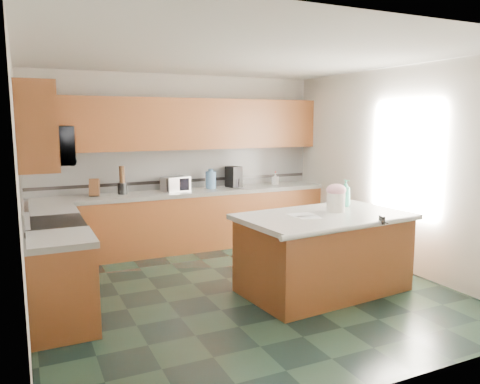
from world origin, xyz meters
TOP-DOWN VIEW (x-y plane):
  - floor at (0.00, 0.00)m, footprint 4.60×4.60m
  - ceiling at (0.00, 0.00)m, footprint 4.60×4.60m
  - wall_back at (0.00, 2.32)m, footprint 4.60×0.04m
  - wall_front at (0.00, -2.32)m, footprint 4.60×0.04m
  - wall_left at (-2.32, 0.00)m, footprint 0.04×4.60m
  - wall_right at (2.32, 0.00)m, footprint 0.04×4.60m
  - back_base_cab at (0.00, 2.00)m, footprint 4.60×0.60m
  - back_countertop at (0.00, 2.00)m, footprint 4.60×0.64m
  - back_upper_cab at (0.00, 2.13)m, footprint 4.60×0.33m
  - back_backsplash at (0.00, 2.29)m, footprint 4.60×0.02m
  - back_accent_band at (0.00, 2.28)m, footprint 4.60×0.01m
  - left_base_cab_rear at (-2.00, 1.29)m, footprint 0.60×0.82m
  - left_counter_rear at (-2.00, 1.29)m, footprint 0.64×0.82m
  - left_base_cab_front at (-2.00, -0.24)m, footprint 0.60×0.72m
  - left_counter_front at (-2.00, -0.24)m, footprint 0.64×0.72m
  - left_backsplash at (-2.29, 0.55)m, footprint 0.02×2.30m
  - left_accent_band at (-2.28, 0.55)m, footprint 0.01×2.30m
  - left_upper_cab_rear at (-2.13, 1.42)m, footprint 0.33×1.09m
  - left_upper_cab_front at (-2.13, -0.24)m, footprint 0.33×0.72m
  - range_body at (-2.00, 0.50)m, footprint 0.60×0.76m
  - range_oven_door at (-1.71, 0.50)m, footprint 0.02×0.68m
  - range_cooktop at (-2.00, 0.50)m, footprint 0.62×0.78m
  - range_handle at (-1.68, 0.50)m, footprint 0.02×0.66m
  - range_backguard at (-2.26, 0.50)m, footprint 0.06×0.76m
  - microwave at (-2.00, 0.50)m, footprint 0.50×0.73m
  - island_base at (0.87, -0.42)m, footprint 1.95×1.23m
  - island_top at (0.87, -0.42)m, footprint 2.05×1.33m
  - island_bullnose at (0.87, -1.00)m, footprint 1.95×0.24m
  - treat_jar at (1.08, -0.34)m, footprint 0.27×0.27m
  - treat_jar_lid at (1.08, -0.34)m, footprint 0.23×0.23m
  - treat_jar_knob at (1.08, -0.34)m, footprint 0.08×0.03m
  - treat_jar_knob_end_l at (1.05, -0.34)m, footprint 0.04×0.04m
  - treat_jar_knob_end_r at (1.12, -0.34)m, footprint 0.04×0.04m
  - soap_bottle_island at (1.40, -0.11)m, footprint 0.14×0.14m
  - paper_sheet_a at (0.61, -0.51)m, footprint 0.29×0.24m
  - paper_sheet_b at (0.61, -0.34)m, footprint 0.31×0.23m
  - clamp_body at (1.22, -0.98)m, footprint 0.05×0.10m
  - clamp_handle at (1.22, -1.04)m, footprint 0.02×0.07m
  - knife_block at (-1.35, 2.05)m, footprint 0.18×0.21m
  - utensil_crock at (-0.95, 2.08)m, footprint 0.14×0.14m
  - utensil_bundle at (-0.95, 2.08)m, footprint 0.08×0.08m
  - toaster_oven at (-0.15, 2.05)m, footprint 0.44×0.36m
  - toaster_oven_door at (-0.15, 1.92)m, footprint 0.35×0.01m
  - paper_towel at (0.42, 2.10)m, footprint 0.11×0.11m
  - paper_towel_base at (0.42, 2.10)m, footprint 0.16×0.16m
  - water_jug at (0.44, 2.06)m, footprint 0.17×0.17m
  - water_jug_neck at (0.44, 2.06)m, footprint 0.08×0.08m
  - coffee_maker at (0.85, 2.08)m, footprint 0.25×0.26m
  - coffee_carafe at (0.85, 2.03)m, footprint 0.14×0.14m
  - soap_bottle_back at (1.61, 2.05)m, footprint 0.12×0.12m
  - soap_back_cap at (1.61, 2.05)m, footprint 0.02×0.02m
  - window_light_proxy at (2.29, -0.20)m, footprint 0.02×1.40m

SIDE VIEW (x-z plane):
  - floor at x=0.00m, z-range 0.00..0.00m
  - range_oven_door at x=-1.71m, z-range 0.12..0.68m
  - back_base_cab at x=0.00m, z-range 0.00..0.86m
  - left_base_cab_rear at x=-2.00m, z-range 0.00..0.86m
  - left_base_cab_front at x=-2.00m, z-range 0.00..0.86m
  - island_base at x=0.87m, z-range 0.00..0.86m
  - range_body at x=-2.00m, z-range 0.00..0.88m
  - range_handle at x=-1.68m, z-range 0.77..0.79m
  - back_countertop at x=0.00m, z-range 0.86..0.92m
  - left_counter_rear at x=-2.00m, z-range 0.86..0.92m
  - left_counter_front at x=-2.00m, z-range 0.86..0.92m
  - island_top at x=0.87m, z-range 0.86..0.92m
  - island_bullnose at x=0.87m, z-range 0.86..0.92m
  - range_cooktop at x=-2.00m, z-range 0.88..0.92m
  - clamp_handle at x=1.22m, z-range 0.90..0.92m
  - paper_sheet_a at x=0.61m, z-range 0.92..0.92m
  - paper_sheet_b at x=0.61m, z-range 0.92..0.92m
  - paper_towel_base at x=0.42m, z-range 0.92..0.93m
  - clamp_body at x=1.22m, z-range 0.89..0.97m
  - coffee_carafe at x=0.85m, z-range 0.92..1.06m
  - utensil_crock at x=-0.95m, z-range 0.92..1.09m
  - soap_bottle_back at x=1.61m, z-range 0.92..1.12m
  - range_backguard at x=-2.26m, z-range 0.93..1.11m
  - treat_jar at x=1.08m, z-range 0.92..1.15m
  - toaster_oven at x=-0.15m, z-range 0.92..1.15m
  - toaster_oven_door at x=-0.15m, z-range 0.94..1.13m
  - back_accent_band at x=0.00m, z-range 1.02..1.06m
  - left_accent_band at x=-2.28m, z-range 1.02..1.06m
  - knife_block at x=-1.35m, z-range 0.91..1.18m
  - paper_towel at x=0.42m, z-range 0.92..1.17m
  - water_jug at x=0.44m, z-range 0.92..1.19m
  - coffee_maker at x=0.85m, z-range 0.92..1.26m
  - soap_bottle_island at x=1.40m, z-range 0.92..1.26m
  - soap_back_cap at x=1.61m, z-range 1.12..1.15m
  - treat_jar_lid at x=1.08m, z-range 1.11..1.25m
  - utensil_bundle at x=-0.95m, z-range 1.09..1.34m
  - water_jug_neck at x=0.44m, z-range 1.19..1.23m
  - treat_jar_knob at x=1.08m, z-range 1.22..1.24m
  - treat_jar_knob_end_l at x=1.05m, z-range 1.21..1.25m
  - treat_jar_knob_end_r at x=1.12m, z-range 1.21..1.25m
  - back_backsplash at x=0.00m, z-range 0.92..1.55m
  - left_backsplash at x=-2.29m, z-range 0.92..1.55m
  - wall_back at x=0.00m, z-range 0.00..2.70m
  - wall_front at x=0.00m, z-range 0.00..2.70m
  - wall_left at x=-2.32m, z-range 0.00..2.70m
  - wall_right at x=2.32m, z-range 0.00..2.70m
  - window_light_proxy at x=2.29m, z-range 0.95..2.05m
  - microwave at x=-2.00m, z-range 1.53..1.94m
  - back_upper_cab at x=0.00m, z-range 1.55..2.33m
  - left_upper_cab_rear at x=-2.13m, z-range 1.55..2.33m
  - left_upper_cab_front at x=-2.13m, z-range 1.55..2.33m
  - ceiling at x=0.00m, z-range 2.70..2.70m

